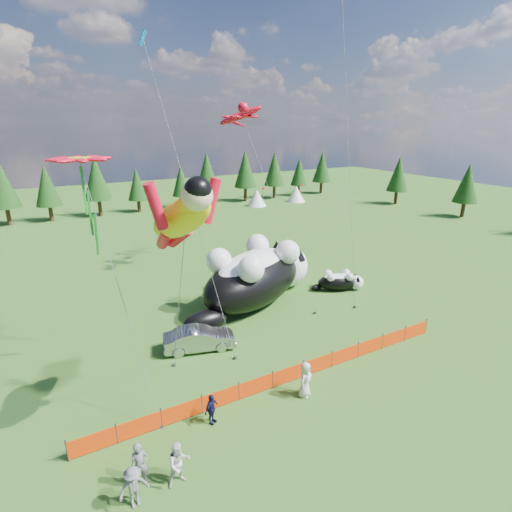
{
  "coord_description": "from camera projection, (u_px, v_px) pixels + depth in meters",
  "views": [
    {
      "loc": [
        -10.48,
        -18.28,
        13.51
      ],
      "look_at": [
        1.88,
        4.0,
        4.94
      ],
      "focal_mm": 28.0,
      "sensor_mm": 36.0,
      "label": 1
    }
  ],
  "objects": [
    {
      "name": "spectator_b",
      "position": [
        179.0,
        464.0,
        15.44
      ],
      "size": [
        0.95,
        0.58,
        1.92
      ],
      "primitive_type": "imported",
      "rotation": [
        0.0,
        0.0,
        0.03
      ],
      "color": "beige",
      "rests_on": "ground"
    },
    {
      "name": "tree_line",
      "position": [
        114.0,
        188.0,
        60.3
      ],
      "size": [
        90.0,
        4.0,
        8.0
      ],
      "primitive_type": null,
      "color": "black",
      "rests_on": "ground"
    },
    {
      "name": "spectator_c",
      "position": [
        211.0,
        409.0,
        18.63
      ],
      "size": [
        1.02,
        0.87,
        1.55
      ],
      "primitive_type": "imported",
      "rotation": [
        0.0,
        0.0,
        0.54
      ],
      "color": "#131334",
      "rests_on": "ground"
    },
    {
      "name": "flower_kite",
      "position": [
        80.0,
        163.0,
        19.65
      ],
      "size": [
        3.61,
        8.35,
        13.37
      ],
      "color": "red",
      "rests_on": "ground"
    },
    {
      "name": "safety_fence",
      "position": [
        288.0,
        375.0,
        21.63
      ],
      "size": [
        22.06,
        0.06,
        1.1
      ],
      "color": "#262626",
      "rests_on": "ground"
    },
    {
      "name": "diamond_kite_b",
      "position": [
        343.0,
        8.0,
        30.14
      ],
      "size": [
        3.18,
        7.53,
        24.9
      ],
      "color": "#0DA294",
      "rests_on": "ground"
    },
    {
      "name": "spectator_e",
      "position": [
        305.0,
        380.0,
        20.46
      ],
      "size": [
        1.13,
        1.02,
        1.93
      ],
      "primitive_type": "imported",
      "rotation": [
        0.0,
        0.0,
        0.55
      ],
      "color": "beige",
      "rests_on": "ground"
    },
    {
      "name": "cat_small",
      "position": [
        340.0,
        281.0,
        33.63
      ],
      "size": [
        4.3,
        2.87,
        1.65
      ],
      "rotation": [
        0.0,
        0.0,
        -0.43
      ],
      "color": "black",
      "rests_on": "ground"
    },
    {
      "name": "ground",
      "position": [
        261.0,
        356.0,
        24.28
      ],
      "size": [
        160.0,
        160.0,
        0.0
      ],
      "primitive_type": "plane",
      "color": "#123609",
      "rests_on": "ground"
    },
    {
      "name": "superhero_kite",
      "position": [
        180.0,
        218.0,
        16.38
      ],
      "size": [
        5.38,
        7.2,
        12.33
      ],
      "color": "yellow",
      "rests_on": "ground"
    },
    {
      "name": "diamond_kite_a",
      "position": [
        147.0,
        53.0,
        21.93
      ],
      "size": [
        2.94,
        6.36,
        19.09
      ],
      "color": "blue",
      "rests_on": "ground"
    },
    {
      "name": "car",
      "position": [
        200.0,
        339.0,
        24.78
      ],
      "size": [
        4.68,
        2.64,
        1.46
      ],
      "primitive_type": "imported",
      "rotation": [
        0.0,
        0.0,
        1.31
      ],
      "color": "#A6A6AA",
      "rests_on": "ground"
    },
    {
      "name": "festival_tents",
      "position": [
        195.0,
        204.0,
        62.04
      ],
      "size": [
        50.0,
        3.2,
        2.8
      ],
      "primitive_type": null,
      "color": "white",
      "rests_on": "ground"
    },
    {
      "name": "gecko_kite",
      "position": [
        240.0,
        116.0,
        34.94
      ],
      "size": [
        6.25,
        14.96,
        18.24
      ],
      "color": "red",
      "rests_on": "ground"
    },
    {
      "name": "cat_large",
      "position": [
        258.0,
        274.0,
        30.86
      ],
      "size": [
        12.78,
        8.47,
        4.88
      ],
      "rotation": [
        0.0,
        0.0,
        0.42
      ],
      "color": "black",
      "rests_on": "ground"
    },
    {
      "name": "spectator_a",
      "position": [
        140.0,
        465.0,
        15.39
      ],
      "size": [
        0.74,
        0.53,
        1.9
      ],
      "primitive_type": "imported",
      "rotation": [
        0.0,
        0.0,
        -0.11
      ],
      "color": "slate",
      "rests_on": "ground"
    },
    {
      "name": "spectator_d",
      "position": [
        134.0,
        487.0,
        14.54
      ],
      "size": [
        1.17,
        0.67,
        1.74
      ],
      "primitive_type": "imported",
      "rotation": [
        0.0,
        0.0,
        0.08
      ],
      "color": "slate",
      "rests_on": "ground"
    }
  ]
}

